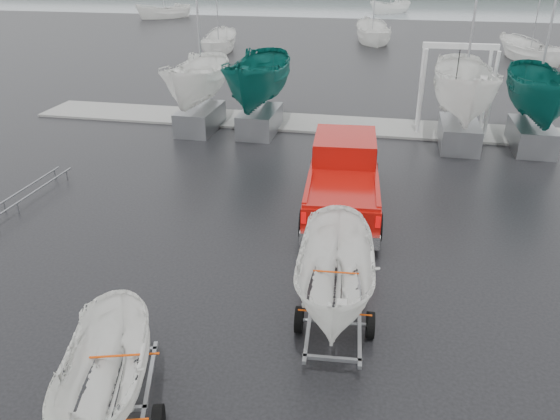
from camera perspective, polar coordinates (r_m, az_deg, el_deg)
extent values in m
plane|color=black|center=(15.65, -1.10, -4.67)|extent=(120.00, 120.00, 0.00)
cube|color=gray|center=(27.49, 4.93, 8.92)|extent=(30.00, 3.00, 0.12)
cube|color=#9F0D08|center=(18.13, 6.58, 2.70)|extent=(2.70, 6.58, 1.05)
cube|color=#9F0D08|center=(18.93, 6.79, 6.38)|extent=(2.24, 2.70, 0.94)
cube|color=black|center=(18.91, 6.80, 6.54)|extent=(2.25, 2.43, 0.61)
cube|color=silver|center=(15.32, 6.23, -3.17)|extent=(2.25, 0.37, 0.39)
cylinder|color=black|center=(20.28, 3.68, 4.00)|extent=(0.40, 0.91, 0.89)
cylinder|color=black|center=(20.28, 9.64, 3.67)|extent=(0.40, 0.91, 0.89)
cylinder|color=black|center=(16.44, 2.66, -1.36)|extent=(0.40, 0.91, 0.89)
cylinder|color=black|center=(16.44, 10.00, -1.76)|extent=(0.40, 0.91, 0.89)
cube|color=gray|center=(12.68, 3.25, -10.36)|extent=(0.35, 3.60, 0.08)
cube|color=gray|center=(12.68, 8.30, -10.64)|extent=(0.35, 3.60, 0.08)
cylinder|color=gray|center=(12.59, 5.71, -11.59)|extent=(1.60, 0.20, 0.08)
cylinder|color=black|center=(12.62, 2.01, -11.36)|extent=(0.23, 0.61, 0.60)
cylinder|color=black|center=(12.62, 9.41, -11.77)|extent=(0.23, 0.61, 0.60)
imported|color=white|center=(11.44, 6.29, -0.84)|extent=(1.89, 1.93, 4.67)
cube|color=#D64106|center=(13.02, 6.01, -6.49)|extent=(1.55, 0.16, 0.03)
cube|color=#D64106|center=(11.70, 5.74, -10.62)|extent=(1.55, 0.16, 0.03)
cube|color=gray|center=(10.92, -19.98, -19.24)|extent=(1.13, 3.47, 0.08)
cube|color=gray|center=(10.69, -13.95, -19.43)|extent=(1.13, 3.47, 0.08)
imported|color=white|center=(9.56, -18.50, -10.95)|extent=(1.81, 1.83, 3.83)
cube|color=#D64106|center=(11.01, -16.62, -14.39)|extent=(1.49, 0.49, 0.03)
cylinder|color=silver|center=(26.08, 14.57, 11.73)|extent=(0.16, 0.58, 3.99)
cylinder|color=silver|center=(27.64, 14.49, 12.49)|extent=(0.16, 0.58, 3.99)
cylinder|color=silver|center=(26.41, 21.18, 11.01)|extent=(0.16, 0.58, 3.99)
cylinder|color=silver|center=(27.95, 20.74, 11.80)|extent=(0.16, 0.58, 3.99)
cube|color=silver|center=(26.61, 18.35, 15.95)|extent=(3.30, 0.25, 0.25)
cube|color=gray|center=(26.79, -8.32, 9.41)|extent=(1.60, 3.20, 1.10)
imported|color=white|center=(26.03, -8.84, 17.08)|extent=(2.31, 2.37, 6.14)
cube|color=gray|center=(26.16, -2.09, 9.27)|extent=(1.60, 3.20, 1.10)
imported|color=#0D5B53|center=(25.34, -2.24, 17.87)|extent=(2.56, 2.62, 6.79)
cube|color=gray|center=(25.45, 18.16, 7.54)|extent=(1.60, 3.20, 1.10)
imported|color=white|center=(24.59, 19.46, 16.41)|extent=(2.60, 2.67, 6.90)
cube|color=gray|center=(26.27, 24.76, 6.99)|extent=(1.60, 3.20, 1.10)
imported|color=#0D5B53|center=(25.48, 26.33, 14.96)|extent=(2.40, 2.47, 6.39)
cylinder|color=gray|center=(19.91, -25.80, 0.65)|extent=(0.06, 6.50, 0.06)
cylinder|color=gray|center=(20.21, -26.93, 0.77)|extent=(0.06, 6.50, 0.06)
imported|color=white|center=(49.04, -6.39, 16.16)|extent=(2.84, 2.91, 6.85)
cylinder|color=#B2B2B7|center=(48.56, -6.63, 20.82)|extent=(0.08, 0.08, 8.00)
imported|color=white|center=(54.33, 9.56, 16.89)|extent=(3.47, 3.53, 7.84)
imported|color=white|center=(48.53, 24.52, 14.01)|extent=(3.65, 3.67, 7.06)
cylinder|color=#B2B2B7|center=(48.04, 25.42, 18.65)|extent=(0.08, 0.08, 8.00)
imported|color=white|center=(74.94, -11.94, 19.01)|extent=(3.95, 3.95, 7.34)
imported|color=white|center=(81.10, 11.40, 19.52)|extent=(3.83, 3.83, 7.10)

